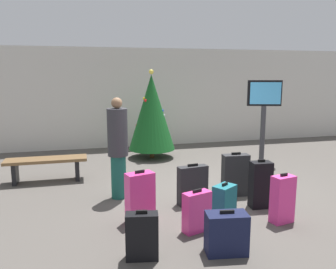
{
  "coord_description": "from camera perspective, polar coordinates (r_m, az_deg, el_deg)",
  "views": [
    {
      "loc": [
        -2.22,
        -5.6,
        2.16
      ],
      "look_at": [
        -0.5,
        1.2,
        0.9
      ],
      "focal_mm": 36.5,
      "sensor_mm": 36.0,
      "label": 1
    }
  ],
  "objects": [
    {
      "name": "suitcase_1",
      "position": [
        5.09,
        -4.68,
        -10.42
      ],
      "size": [
        0.45,
        0.31,
        0.78
      ],
      "color": "#E5388C",
      "rests_on": "ground_plane"
    },
    {
      "name": "suitcase_3",
      "position": [
        5.25,
        9.38,
        -11.12
      ],
      "size": [
        0.4,
        0.37,
        0.57
      ],
      "color": "#19606B",
      "rests_on": "ground_plane"
    },
    {
      "name": "ground_plane",
      "position": [
        6.4,
        7.09,
        -9.63
      ],
      "size": [
        16.0,
        16.0,
        0.0
      ],
      "primitive_type": "plane",
      "color": "#514C47"
    },
    {
      "name": "holiday_tree",
      "position": [
        8.7,
        -2.76,
        3.73
      ],
      "size": [
        1.18,
        1.18,
        2.26
      ],
      "color": "#4C3319",
      "rests_on": "ground_plane"
    },
    {
      "name": "suitcase_4",
      "position": [
        4.35,
        9.73,
        -15.94
      ],
      "size": [
        0.53,
        0.35,
        0.55
      ],
      "color": "#141938",
      "rests_on": "ground_plane"
    },
    {
      "name": "suitcase_6",
      "position": [
        4.83,
        4.84,
        -12.72
      ],
      "size": [
        0.43,
        0.28,
        0.61
      ],
      "color": "#E5388C",
      "rests_on": "ground_plane"
    },
    {
      "name": "suitcase_8",
      "position": [
        6.23,
        11.17,
        -6.66
      ],
      "size": [
        0.48,
        0.24,
        0.79
      ],
      "color": "#232326",
      "rests_on": "ground_plane"
    },
    {
      "name": "suitcase_5",
      "position": [
        4.18,
        -4.36,
        -16.56
      ],
      "size": [
        0.41,
        0.25,
        0.6
      ],
      "color": "black",
      "rests_on": "ground_plane"
    },
    {
      "name": "back_wall",
      "position": [
        10.33,
        -1.76,
        6.2
      ],
      "size": [
        16.0,
        0.2,
        2.89
      ],
      "primitive_type": "cube",
      "color": "beige",
      "rests_on": "ground_plane"
    },
    {
      "name": "flight_info_kiosk",
      "position": [
        8.38,
        15.72,
        4.45
      ],
      "size": [
        0.78,
        0.31,
        2.0
      ],
      "color": "#333338",
      "rests_on": "ground_plane"
    },
    {
      "name": "waiting_bench",
      "position": [
        7.31,
        -19.64,
        -4.66
      ],
      "size": [
        1.59,
        0.44,
        0.48
      ],
      "color": "brown",
      "rests_on": "ground_plane"
    },
    {
      "name": "suitcase_2",
      "position": [
        5.33,
        18.57,
        -10.21
      ],
      "size": [
        0.36,
        0.25,
        0.74
      ],
      "color": "#E5388C",
      "rests_on": "ground_plane"
    },
    {
      "name": "traveller_0",
      "position": [
        5.93,
        -8.37,
        -1.92
      ],
      "size": [
        0.41,
        0.41,
        1.76
      ],
      "color": "#19594C",
      "rests_on": "ground_plane"
    },
    {
      "name": "suitcase_0",
      "position": [
        5.76,
        4.12,
        -8.41
      ],
      "size": [
        0.53,
        0.23,
        0.69
      ],
      "color": "#232326",
      "rests_on": "ground_plane"
    },
    {
      "name": "suitcase_7",
      "position": [
        5.79,
        15.17,
        -8.09
      ],
      "size": [
        0.35,
        0.25,
        0.8
      ],
      "color": "black",
      "rests_on": "ground_plane"
    }
  ]
}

